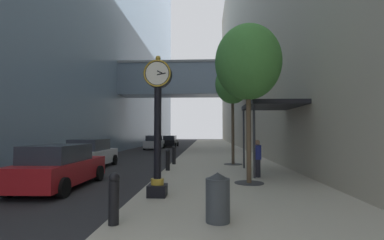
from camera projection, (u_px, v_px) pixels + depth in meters
ground_plane at (185, 152)px, 29.03m from camera, size 110.00×110.00×0.00m
sidewalk_right at (215, 149)px, 31.87m from camera, size 6.50×80.00×0.14m
building_block_right at (281, 14)px, 32.18m from camera, size 9.00×80.00×31.65m
street_clock at (158, 119)px, 8.32m from camera, size 0.84×0.55×4.25m
bollard_nearest at (114, 197)px, 5.73m from camera, size 0.23×0.23×1.08m
bollard_third at (159, 166)px, 11.15m from camera, size 0.23×0.23×1.08m
bollard_fourth at (168, 159)px, 13.86m from camera, size 0.23×0.23×1.08m
bollard_fifth at (174, 155)px, 16.57m from camera, size 0.23×0.23×1.08m
street_tree_near at (248, 63)px, 10.57m from camera, size 2.52×2.52×6.05m
street_tree_mid_near at (233, 85)px, 16.67m from camera, size 2.09×2.09×6.03m
trash_bin at (218, 196)px, 5.91m from camera, size 0.53×0.53×1.05m
pedestrian_walking at (257, 157)px, 11.82m from camera, size 0.48×0.48×1.58m
storefront_awning at (271, 107)px, 13.21m from camera, size 2.40×3.60×3.30m
car_white_near at (91, 154)px, 15.93m from camera, size 2.05×4.21×1.66m
car_red_mid at (60, 167)px, 10.13m from camera, size 2.05×4.48×1.60m
car_silver_far at (154, 143)px, 33.44m from camera, size 2.04×4.40×1.67m
car_black_trailing at (170, 141)px, 38.83m from camera, size 2.08×4.18×1.59m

